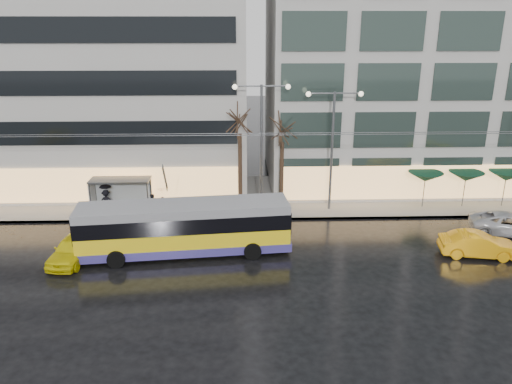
{
  "coord_description": "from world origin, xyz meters",
  "views": [
    {
      "loc": [
        0.57,
        -23.29,
        13.24
      ],
      "look_at": [
        1.45,
        5.0,
        3.48
      ],
      "focal_mm": 35.0,
      "sensor_mm": 36.0,
      "label": 1
    }
  ],
  "objects_px": {
    "trolleybus": "(185,230)",
    "bus_shelter": "(116,188)",
    "street_lamp_near": "(261,131)",
    "taxi_a": "(74,248)"
  },
  "relations": [
    {
      "from": "trolleybus",
      "to": "bus_shelter",
      "type": "bearing_deg",
      "value": 129.45
    },
    {
      "from": "trolleybus",
      "to": "street_lamp_near",
      "type": "xyz_separation_m",
      "value": [
        4.81,
        6.89,
        4.44
      ]
    },
    {
      "from": "bus_shelter",
      "to": "taxi_a",
      "type": "bearing_deg",
      "value": -96.23
    },
    {
      "from": "street_lamp_near",
      "to": "taxi_a",
      "type": "height_order",
      "value": "street_lamp_near"
    },
    {
      "from": "trolleybus",
      "to": "taxi_a",
      "type": "distance_m",
      "value": 6.47
    },
    {
      "from": "trolleybus",
      "to": "taxi_a",
      "type": "relative_size",
      "value": 2.86
    },
    {
      "from": "trolleybus",
      "to": "street_lamp_near",
      "type": "distance_m",
      "value": 9.5
    },
    {
      "from": "trolleybus",
      "to": "taxi_a",
      "type": "bearing_deg",
      "value": -174.24
    },
    {
      "from": "taxi_a",
      "to": "street_lamp_near",
      "type": "bearing_deg",
      "value": 42.3
    },
    {
      "from": "trolleybus",
      "to": "bus_shelter",
      "type": "xyz_separation_m",
      "value": [
        -5.58,
        6.78,
        0.41
      ]
    }
  ]
}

